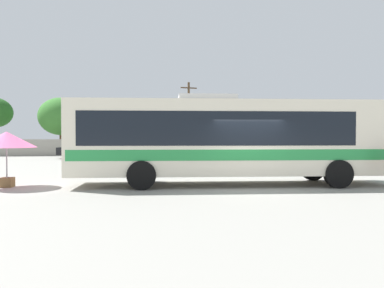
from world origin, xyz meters
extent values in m
plane|color=gray|center=(0.00, 10.00, 0.00)|extent=(300.00, 300.00, 0.00)
cube|color=#9E998C|center=(0.00, 25.00, 0.81)|extent=(80.00, 0.30, 1.62)
cube|color=silver|center=(-0.37, 1.20, 1.85)|extent=(12.42, 3.40, 2.81)
cube|color=black|center=(-0.99, 1.24, 2.18)|extent=(10.22, 3.28, 1.24)
cube|color=green|center=(-0.37, 1.20, 1.23)|extent=(12.17, 3.41, 0.39)
cube|color=#19212D|center=(5.76, 0.77, 2.35)|extent=(0.20, 2.29, 1.46)
cube|color=green|center=(5.76, 0.77, 0.78)|extent=(0.23, 2.50, 0.67)
cube|color=#B2B2B2|center=(-1.29, 1.26, 3.37)|extent=(2.29, 1.55, 0.24)
cylinder|color=black|center=(3.50, 2.15, 0.52)|extent=(1.06, 0.37, 1.04)
cylinder|color=black|center=(3.33, -0.29, 0.52)|extent=(1.06, 0.37, 1.04)
cylinder|color=black|center=(-3.65, 2.66, 0.52)|extent=(1.06, 0.37, 1.04)
cylinder|color=black|center=(-3.83, 0.21, 0.52)|extent=(1.06, 0.37, 1.04)
cylinder|color=gray|center=(-8.81, 1.63, 1.01)|extent=(0.05, 0.05, 2.02)
cone|color=pink|center=(-8.81, 1.63, 1.78)|extent=(2.15, 2.15, 0.59)
cube|color=brown|center=(-8.81, 1.63, 0.18)|extent=(0.47, 0.47, 0.36)
cube|color=black|center=(-8.69, 20.47, 0.64)|extent=(4.40, 1.86, 0.65)
cube|color=black|center=(-8.91, 20.47, 1.23)|extent=(2.43, 1.69, 0.53)
cylinder|color=black|center=(-7.32, 21.33, 0.32)|extent=(0.64, 0.23, 0.64)
cylinder|color=black|center=(-7.35, 19.57, 0.32)|extent=(0.64, 0.23, 0.64)
cylinder|color=black|center=(-10.03, 21.37, 0.32)|extent=(0.64, 0.23, 0.64)
cylinder|color=black|center=(-10.06, 19.61, 0.32)|extent=(0.64, 0.23, 0.64)
cube|color=#B7BABF|center=(-2.44, 20.98, 0.63)|extent=(4.15, 1.94, 0.61)
cube|color=black|center=(-2.64, 20.98, 1.19)|extent=(2.31, 1.73, 0.50)
cylinder|color=black|center=(-1.20, 21.91, 0.32)|extent=(0.65, 0.24, 0.64)
cylinder|color=black|center=(-1.14, 20.14, 0.32)|extent=(0.65, 0.24, 0.64)
cylinder|color=black|center=(-3.74, 21.82, 0.32)|extent=(0.65, 0.24, 0.64)
cylinder|color=black|center=(-3.68, 20.06, 0.32)|extent=(0.65, 0.24, 0.64)
cube|color=navy|center=(3.81, 20.73, 0.62)|extent=(4.25, 2.10, 0.61)
cube|color=black|center=(3.60, 20.71, 1.17)|extent=(2.39, 1.82, 0.50)
cylinder|color=black|center=(5.02, 21.70, 0.32)|extent=(0.65, 0.27, 0.64)
cylinder|color=black|center=(5.15, 19.94, 0.32)|extent=(0.65, 0.27, 0.64)
cylinder|color=black|center=(2.47, 21.52, 0.32)|extent=(0.65, 0.27, 0.64)
cylinder|color=black|center=(2.59, 19.76, 0.32)|extent=(0.65, 0.27, 0.64)
cube|color=silver|center=(9.32, 20.75, 0.62)|extent=(4.51, 2.06, 0.60)
cube|color=black|center=(9.54, 20.77, 1.16)|extent=(2.52, 1.80, 0.49)
cylinder|color=black|center=(8.01, 19.79, 0.32)|extent=(0.65, 0.26, 0.64)
cylinder|color=black|center=(7.91, 21.55, 0.32)|extent=(0.65, 0.26, 0.64)
cylinder|color=black|center=(10.74, 19.95, 0.32)|extent=(0.65, 0.26, 0.64)
cylinder|color=black|center=(10.64, 21.71, 0.32)|extent=(0.65, 0.26, 0.64)
cylinder|color=#4C3823|center=(1.29, 26.90, 3.85)|extent=(0.24, 0.24, 7.70)
cube|color=#473321|center=(1.29, 26.90, 7.10)|extent=(1.78, 0.51, 0.12)
cylinder|color=brown|center=(-12.14, 27.96, 1.19)|extent=(0.32, 0.32, 2.38)
ellipsoid|color=#38752D|center=(-12.14, 27.96, 4.01)|extent=(4.64, 4.64, 3.94)
camera|label=1|loc=(-3.87, -13.20, 1.90)|focal=35.24mm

